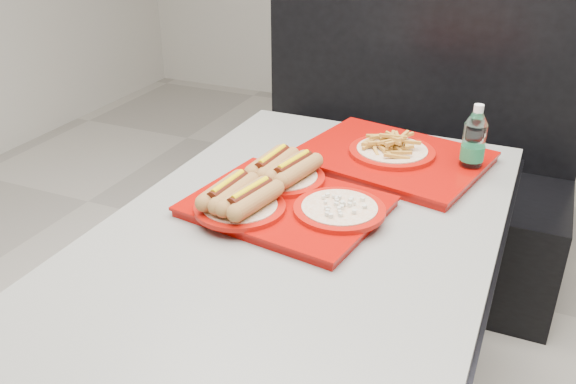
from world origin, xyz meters
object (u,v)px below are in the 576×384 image
at_px(water_bottle, 473,145).
at_px(diner_table, 301,280).
at_px(tray_near, 281,195).
at_px(tray_far, 392,154).
at_px(booth_bench, 402,175).

bearing_deg(water_bottle, diner_table, -126.29).
relative_size(diner_table, water_bottle, 6.85).
relative_size(tray_near, water_bottle, 2.45).
bearing_deg(diner_table, water_bottle, 53.71).
relative_size(diner_table, tray_far, 2.43).
bearing_deg(diner_table, tray_near, 147.25).
bearing_deg(tray_near, diner_table, -32.75).
xyz_separation_m(tray_near, tray_far, (0.18, 0.38, -0.01)).
height_order(tray_near, water_bottle, water_bottle).
height_order(tray_far, water_bottle, water_bottle).
bearing_deg(booth_bench, tray_near, -94.26).
bearing_deg(tray_far, water_bottle, 2.45).
xyz_separation_m(tray_far, water_bottle, (0.22, 0.01, 0.06)).
bearing_deg(booth_bench, tray_far, -81.10).
bearing_deg(booth_bench, water_bottle, -63.33).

